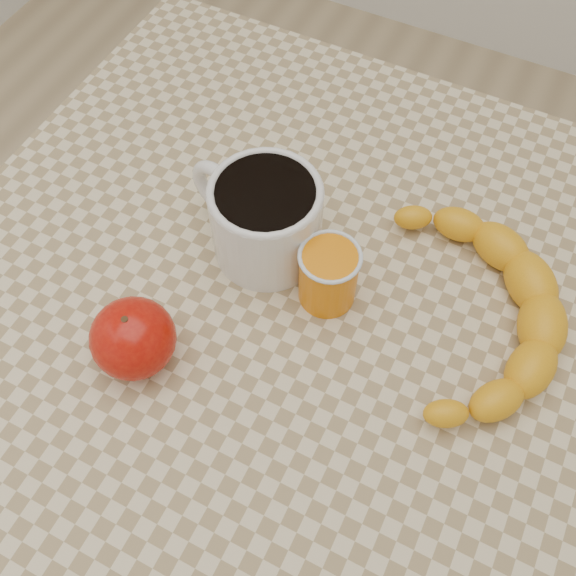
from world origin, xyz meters
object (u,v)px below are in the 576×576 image
at_px(coffee_mug, 264,216).
at_px(banana, 476,309).
at_px(orange_juice_glass, 328,275).
at_px(apple, 133,338).
at_px(table, 288,334).

relative_size(coffee_mug, banana, 0.49).
distance_m(orange_juice_glass, apple, 0.21).
distance_m(coffee_mug, banana, 0.24).
relative_size(coffee_mug, apple, 1.88).
distance_m(table, coffee_mug, 0.16).
bearing_deg(apple, table, 50.98).
bearing_deg(banana, apple, -165.15).
xyz_separation_m(apple, banana, (0.29, 0.19, -0.01)).
relative_size(coffee_mug, orange_juice_glass, 2.33).
bearing_deg(apple, coffee_mug, 74.05).
relative_size(apple, banana, 0.26).
height_order(apple, banana, apple).
height_order(coffee_mug, apple, coffee_mug).
bearing_deg(table, orange_juice_glass, 31.85).
height_order(table, orange_juice_glass, orange_juice_glass).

